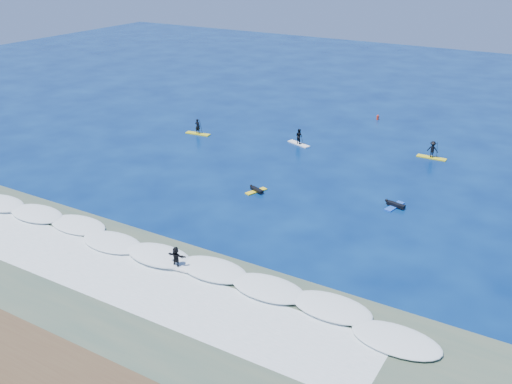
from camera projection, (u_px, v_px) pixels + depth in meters
The scene contains 11 objects.
ground at pixel (230, 200), 45.55m from camera, with size 160.00×160.00×0.00m, color #04194A.
shallow_water at pixel (104, 283), 34.55m from camera, with size 90.00×13.00×0.01m, color #3D5445.
breaking_wave at pixel (148, 254), 37.70m from camera, with size 40.00×6.00×0.30m, color white.
whitewater at pixel (116, 275), 35.34m from camera, with size 34.00×5.00×0.02m, color silver.
sup_paddler_left at pixel (198, 129), 60.85m from camera, with size 2.82×0.96×1.94m.
sup_paddler_center at pixel (299, 138), 57.76m from camera, with size 2.75×1.57×1.88m.
sup_paddler_right at pixel (432, 151), 54.06m from camera, with size 2.77×0.70×1.94m.
prone_paddler_near at pixel (256, 190), 47.02m from camera, with size 1.53×2.02×0.41m.
prone_paddler_far at pixel (395, 205), 44.34m from camera, with size 1.72×2.24×0.45m.
wave_surfer at pixel (176, 258), 35.57m from camera, with size 2.11×0.80×1.49m.
marker_buoy at pixel (378, 117), 65.92m from camera, with size 0.29×0.29×0.69m.
Camera 1 is at (22.97, -34.50, 19.01)m, focal length 40.00 mm.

